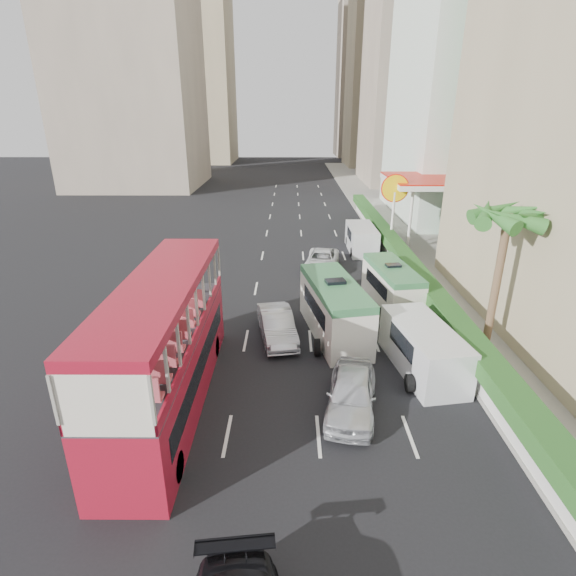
{
  "coord_description": "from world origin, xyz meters",
  "views": [
    {
      "loc": [
        -1.4,
        -14.72,
        10.59
      ],
      "look_at": [
        -1.5,
        4.0,
        3.2
      ],
      "focal_mm": 28.0,
      "sensor_mm": 36.0,
      "label": 1
    }
  ],
  "objects_px": {
    "palm_tree": "(496,285)",
    "shell_station": "(425,211)",
    "minibus_far": "(391,287)",
    "panel_van_far": "(361,239)",
    "car_silver_lane_a": "(277,338)",
    "panel_van_near": "(423,349)",
    "car_silver_lane_b": "(350,410)",
    "double_decker_bus": "(166,344)",
    "minibus_near": "(334,309)",
    "van_asset": "(322,269)"
  },
  "relations": [
    {
      "from": "van_asset",
      "to": "minibus_far",
      "type": "bearing_deg",
      "value": -52.63
    },
    {
      "from": "double_decker_bus",
      "to": "car_silver_lane_b",
      "type": "xyz_separation_m",
      "value": [
        6.91,
        -0.53,
        -2.53
      ]
    },
    {
      "from": "car_silver_lane_a",
      "to": "minibus_near",
      "type": "height_order",
      "value": "minibus_near"
    },
    {
      "from": "double_decker_bus",
      "to": "van_asset",
      "type": "xyz_separation_m",
      "value": [
        6.87,
        15.89,
        -2.53
      ]
    },
    {
      "from": "palm_tree",
      "to": "shell_station",
      "type": "bearing_deg",
      "value": 83.4
    },
    {
      "from": "van_asset",
      "to": "panel_van_near",
      "type": "bearing_deg",
      "value": -66.34
    },
    {
      "from": "van_asset",
      "to": "minibus_near",
      "type": "relative_size",
      "value": 0.75
    },
    {
      "from": "minibus_far",
      "to": "shell_station",
      "type": "relative_size",
      "value": 0.69
    },
    {
      "from": "double_decker_bus",
      "to": "car_silver_lane_a",
      "type": "relative_size",
      "value": 2.5
    },
    {
      "from": "panel_van_near",
      "to": "car_silver_lane_b",
      "type": "bearing_deg",
      "value": -149.1
    },
    {
      "from": "car_silver_lane_b",
      "to": "minibus_far",
      "type": "xyz_separation_m",
      "value": [
        3.5,
        9.82,
        1.22
      ]
    },
    {
      "from": "double_decker_bus",
      "to": "shell_station",
      "type": "distance_m",
      "value": 28.02
    },
    {
      "from": "minibus_far",
      "to": "palm_tree",
      "type": "bearing_deg",
      "value": -65.26
    },
    {
      "from": "double_decker_bus",
      "to": "shell_station",
      "type": "xyz_separation_m",
      "value": [
        16.0,
        23.0,
        0.22
      ]
    },
    {
      "from": "minibus_far",
      "to": "panel_van_far",
      "type": "relative_size",
      "value": 1.09
    },
    {
      "from": "minibus_near",
      "to": "minibus_far",
      "type": "relative_size",
      "value": 1.15
    },
    {
      "from": "car_silver_lane_a",
      "to": "van_asset",
      "type": "xyz_separation_m",
      "value": [
        2.92,
        10.63,
        0.0
      ]
    },
    {
      "from": "panel_van_far",
      "to": "minibus_far",
      "type": "bearing_deg",
      "value": -90.2
    },
    {
      "from": "minibus_near",
      "to": "shell_station",
      "type": "distance_m",
      "value": 19.62
    },
    {
      "from": "minibus_far",
      "to": "panel_van_near",
      "type": "bearing_deg",
      "value": -98.45
    },
    {
      "from": "double_decker_bus",
      "to": "palm_tree",
      "type": "distance_m",
      "value": 14.39
    },
    {
      "from": "minibus_far",
      "to": "shell_station",
      "type": "distance_m",
      "value": 14.89
    },
    {
      "from": "van_asset",
      "to": "shell_station",
      "type": "distance_m",
      "value": 11.89
    },
    {
      "from": "palm_tree",
      "to": "shell_station",
      "type": "distance_m",
      "value": 19.14
    },
    {
      "from": "van_asset",
      "to": "car_silver_lane_b",
      "type": "bearing_deg",
      "value": -80.65
    },
    {
      "from": "minibus_far",
      "to": "shell_station",
      "type": "xyz_separation_m",
      "value": [
        5.59,
        13.72,
        1.53
      ]
    },
    {
      "from": "double_decker_bus",
      "to": "car_silver_lane_a",
      "type": "distance_m",
      "value": 7.05
    },
    {
      "from": "minibus_far",
      "to": "panel_van_far",
      "type": "bearing_deg",
      "value": 82.35
    },
    {
      "from": "minibus_far",
      "to": "panel_van_near",
      "type": "relative_size",
      "value": 1.07
    },
    {
      "from": "minibus_near",
      "to": "palm_tree",
      "type": "xyz_separation_m",
      "value": [
        7.0,
        -1.72,
        1.98
      ]
    },
    {
      "from": "double_decker_bus",
      "to": "van_asset",
      "type": "bearing_deg",
      "value": 66.63
    },
    {
      "from": "car_silver_lane_a",
      "to": "panel_van_near",
      "type": "distance_m",
      "value": 7.1
    },
    {
      "from": "car_silver_lane_b",
      "to": "palm_tree",
      "type": "relative_size",
      "value": 0.69
    },
    {
      "from": "minibus_far",
      "to": "panel_van_near",
      "type": "xyz_separation_m",
      "value": [
        -0.06,
        -6.91,
        -0.19
      ]
    },
    {
      "from": "car_silver_lane_a",
      "to": "minibus_far",
      "type": "relative_size",
      "value": 0.8
    },
    {
      "from": "minibus_far",
      "to": "palm_tree",
      "type": "height_order",
      "value": "palm_tree"
    },
    {
      "from": "van_asset",
      "to": "palm_tree",
      "type": "relative_size",
      "value": 0.74
    },
    {
      "from": "van_asset",
      "to": "panel_van_far",
      "type": "height_order",
      "value": "panel_van_far"
    },
    {
      "from": "minibus_near",
      "to": "van_asset",
      "type": "bearing_deg",
      "value": 78.44
    },
    {
      "from": "car_silver_lane_b",
      "to": "shell_station",
      "type": "height_order",
      "value": "shell_station"
    },
    {
      "from": "minibus_far",
      "to": "palm_tree",
      "type": "relative_size",
      "value": 0.86
    },
    {
      "from": "car_silver_lane_a",
      "to": "car_silver_lane_b",
      "type": "distance_m",
      "value": 6.51
    },
    {
      "from": "palm_tree",
      "to": "shell_station",
      "type": "relative_size",
      "value": 0.8
    },
    {
      "from": "double_decker_bus",
      "to": "car_silver_lane_a",
      "type": "height_order",
      "value": "double_decker_bus"
    },
    {
      "from": "van_asset",
      "to": "minibus_near",
      "type": "xyz_separation_m",
      "value": [
        -0.07,
        -10.17,
        1.4
      ]
    },
    {
      "from": "van_asset",
      "to": "minibus_near",
      "type": "distance_m",
      "value": 10.27
    },
    {
      "from": "panel_van_near",
      "to": "panel_van_far",
      "type": "distance_m",
      "value": 18.05
    },
    {
      "from": "double_decker_bus",
      "to": "car_silver_lane_b",
      "type": "relative_size",
      "value": 2.49
    },
    {
      "from": "double_decker_bus",
      "to": "van_asset",
      "type": "distance_m",
      "value": 17.5
    },
    {
      "from": "panel_van_near",
      "to": "double_decker_bus",
      "type": "bearing_deg",
      "value": -176.35
    }
  ]
}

